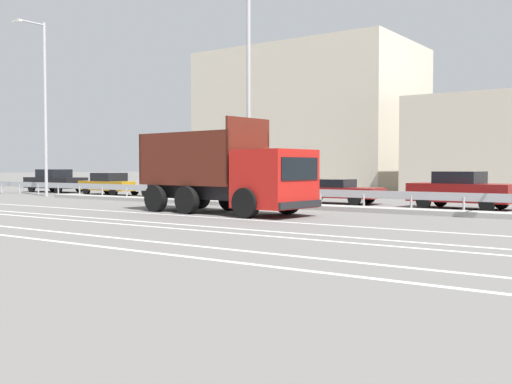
{
  "coord_description": "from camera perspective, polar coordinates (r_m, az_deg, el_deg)",
  "views": [
    {
      "loc": [
        13.93,
        -19.78,
        1.75
      ],
      "look_at": [
        -0.17,
        -0.14,
        0.74
      ],
      "focal_mm": 42.0,
      "sensor_mm": 36.0,
      "label": 1
    }
  ],
  "objects": [
    {
      "name": "parked_car_0",
      "position": [
        43.86,
        -18.6,
        1.02
      ],
      "size": [
        4.72,
        2.05,
        1.59
      ],
      "rotation": [
        0.0,
        0.0,
        -1.54
      ],
      "color": "black",
      "rests_on": "ground_plane"
    },
    {
      "name": "median_road_sign",
      "position": [
        28.46,
        -4.99,
        1.36
      ],
      "size": [
        0.85,
        0.16,
        2.27
      ],
      "color": "white",
      "rests_on": "ground_plane"
    },
    {
      "name": "parked_car_2",
      "position": [
        35.27,
        -7.86,
        0.71
      ],
      "size": [
        4.26,
        2.03,
        1.43
      ],
      "rotation": [
        0.0,
        0.0,
        1.58
      ],
      "color": "silver",
      "rests_on": "ground_plane"
    },
    {
      "name": "lane_strip_2",
      "position": [
        19.0,
        -13.25,
        -2.94
      ],
      "size": [
        56.07,
        0.16,
        0.01
      ],
      "primitive_type": "cube",
      "color": "silver",
      "rests_on": "ground_plane"
    },
    {
      "name": "background_building_0",
      "position": [
        49.75,
        5.2,
        6.81
      ],
      "size": [
        16.77,
        10.53,
        11.18
      ],
      "primitive_type": "cube",
      "color": "beige",
      "rests_on": "ground_plane"
    },
    {
      "name": "parked_car_1",
      "position": [
        38.71,
        -13.74,
        0.77
      ],
      "size": [
        4.72,
        2.08,
        1.39
      ],
      "rotation": [
        0.0,
        0.0,
        -1.66
      ],
      "color": "#B27A14",
      "rests_on": "ground_plane"
    },
    {
      "name": "parked_car_3",
      "position": [
        32.1,
        -2.06,
        0.58
      ],
      "size": [
        4.22,
        1.95,
        1.46
      ],
      "rotation": [
        0.0,
        0.0,
        -1.52
      ],
      "color": "silver",
      "rests_on": "ground_plane"
    },
    {
      "name": "lane_strip_1",
      "position": [
        19.64,
        -11.13,
        -2.75
      ],
      "size": [
        56.07,
        0.16,
        0.01
      ],
      "primitive_type": "cube",
      "color": "silver",
      "rests_on": "ground_plane"
    },
    {
      "name": "parked_car_5",
      "position": [
        26.42,
        19.01,
        0.18
      ],
      "size": [
        4.37,
        2.19,
        1.57
      ],
      "rotation": [
        0.0,
        0.0,
        -1.65
      ],
      "color": "maroon",
      "rests_on": "ground_plane"
    },
    {
      "name": "median_guardrail",
      "position": [
        26.75,
        4.26,
        -0.14
      ],
      "size": [
        56.07,
        0.09,
        0.78
      ],
      "color": "#9EA0A5",
      "rests_on": "ground_plane"
    },
    {
      "name": "median_island",
      "position": [
        25.74,
        2.83,
        -1.3
      ],
      "size": [
        30.84,
        1.1,
        0.18
      ],
      "primitive_type": "cube",
      "color": "gray",
      "rests_on": "ground_plane"
    },
    {
      "name": "lane_strip_4",
      "position": [
        16.76,
        -23.1,
        -3.78
      ],
      "size": [
        56.07,
        0.16,
        0.01
      ],
      "primitive_type": "cube",
      "color": "silver",
      "rests_on": "ground_plane"
    },
    {
      "name": "dump_truck",
      "position": [
        22.13,
        -1.5,
        1.12
      ],
      "size": [
        7.42,
        3.12,
        3.54
      ],
      "rotation": [
        0.0,
        0.0,
        -1.65
      ],
      "color": "red",
      "rests_on": "ground_plane"
    },
    {
      "name": "lane_strip_0",
      "position": [
        21.43,
        -6.22,
        -2.29
      ],
      "size": [
        56.07,
        0.16,
        0.01
      ],
      "primitive_type": "cube",
      "color": "silver",
      "rests_on": "ground_plane"
    },
    {
      "name": "street_lamp_1",
      "position": [
        27.23,
        -0.88,
        10.29
      ],
      "size": [
        0.71,
        1.9,
        10.07
      ],
      "color": "#ADADB2",
      "rests_on": "ground_plane"
    },
    {
      "name": "street_lamp_0",
      "position": [
        37.97,
        -19.59,
        8.08
      ],
      "size": [
        0.71,
        1.93,
        10.28
      ],
      "color": "#ADADB2",
      "rests_on": "ground_plane"
    },
    {
      "name": "parked_car_4",
      "position": [
        28.91,
        7.47,
        0.14
      ],
      "size": [
        4.54,
        2.02,
        1.17
      ],
      "rotation": [
        0.0,
        0.0,
        -1.53
      ],
      "color": "maroon",
      "rests_on": "ground_plane"
    },
    {
      "name": "ground_plane",
      "position": [
        24.25,
        0.51,
        -1.74
      ],
      "size": [
        320.0,
        320.0,
        0.0
      ],
      "primitive_type": "plane",
      "color": "#605E5B"
    },
    {
      "name": "lane_strip_3",
      "position": [
        17.46,
        -19.46,
        -3.48
      ],
      "size": [
        56.07,
        0.16,
        0.01
      ],
      "primitive_type": "cube",
      "color": "silver",
      "rests_on": "ground_plane"
    }
  ]
}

